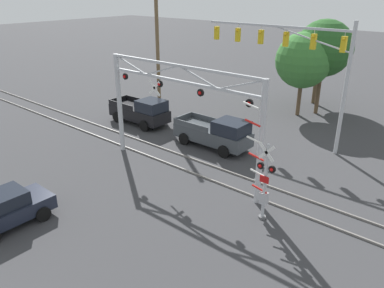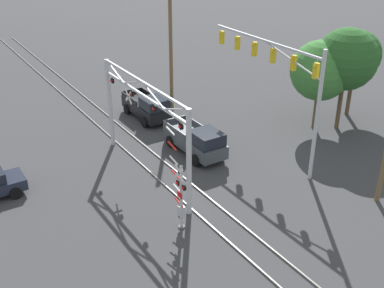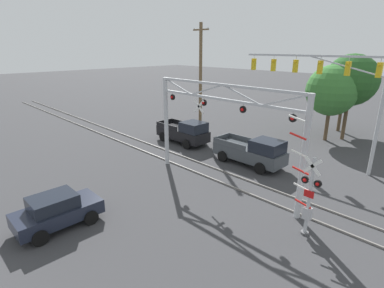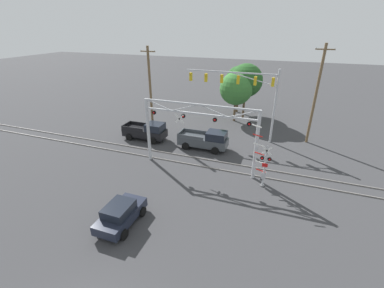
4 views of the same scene
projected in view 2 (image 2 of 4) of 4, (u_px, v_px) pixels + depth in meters
The scene contains 11 objects.
rail_track_near at pixel (150, 172), 30.29m from camera, with size 80.00×0.08×0.10m, color gray.
rail_track_far at pixel (170, 166), 30.98m from camera, with size 80.00×0.08×0.10m, color gray.
crossing_gantry at pixel (143, 116), 28.43m from camera, with size 10.36×0.30×6.16m.
crossing_signal_mast at pixel (180, 196), 24.40m from camera, with size 1.80×0.35×5.32m.
traffic_signal_span at pixel (285, 75), 29.42m from camera, with size 10.23×0.39×8.10m.
pickup_truck_lead at pixel (197, 141), 32.16m from camera, with size 5.25×2.15×2.09m.
pickup_truck_following at pixel (148, 107), 37.54m from camera, with size 5.01×2.15×2.09m.
utility_pole_left at pixel (171, 48), 37.33m from camera, with size 1.80×0.28×10.09m.
background_tree_beyond_span at pixel (346, 59), 34.10m from camera, with size 4.47×4.47×7.59m.
background_tree_far_left_verge at pixel (356, 55), 36.64m from camera, with size 3.85×3.85×6.86m.
background_tree_far_right_verge at pixel (320, 71), 34.54m from camera, with size 4.38×4.38×6.69m.
Camera 2 is at (23.62, 3.92, 15.11)m, focal length 45.00 mm.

